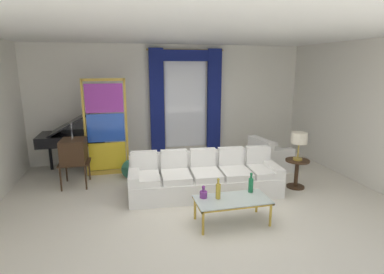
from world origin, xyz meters
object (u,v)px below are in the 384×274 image
object	(u,v)px
bottle_crystal_tall	(251,184)
stained_glass_divider	(106,130)
peacock_figurine	(131,170)
vintage_tv	(74,152)
bottle_blue_decanter	(218,190)
grand_piano	(73,136)
bottle_amber_squat	(203,194)
couch_white_long	(204,178)
table_lamp_brass	(299,139)
round_side_table	(297,171)
coffee_table	(232,201)
armchair_white	(268,158)

from	to	relation	value
bottle_crystal_tall	stained_glass_divider	bearing A→B (deg)	132.20
bottle_crystal_tall	stained_glass_divider	world-z (taller)	stained_glass_divider
bottle_crystal_tall	peacock_figurine	size ratio (longest dim) A/B	0.57
vintage_tv	bottle_blue_decanter	bearing A→B (deg)	-42.01
grand_piano	bottle_amber_squat	bearing A→B (deg)	-54.35
vintage_tv	stained_glass_divider	xyz separation A→B (m)	(0.65, 0.55, 0.33)
bottle_amber_squat	stained_glass_divider	xyz separation A→B (m)	(-1.55, 2.65, 0.58)
couch_white_long	table_lamp_brass	world-z (taller)	table_lamp_brass
stained_glass_divider	round_side_table	xyz separation A→B (m)	(3.80, -1.73, -0.70)
couch_white_long	bottle_blue_decanter	distance (m)	1.22
bottle_crystal_tall	bottle_amber_squat	world-z (taller)	bottle_crystal_tall
coffee_table	stained_glass_divider	xyz separation A→B (m)	(-1.98, 2.80, 0.69)
vintage_tv	armchair_white	bearing A→B (deg)	-0.44
coffee_table	bottle_blue_decanter	size ratio (longest dim) A/B	3.44
couch_white_long	stained_glass_divider	xyz separation A→B (m)	(-1.88, 1.54, 0.75)
armchair_white	peacock_figurine	world-z (taller)	armchair_white
bottle_amber_squat	armchair_white	xyz separation A→B (m)	(2.21, 2.06, -0.19)
bottle_blue_decanter	armchair_white	world-z (taller)	armchair_white
round_side_table	bottle_blue_decanter	bearing A→B (deg)	-153.69
bottle_crystal_tall	round_side_table	size ratio (longest dim) A/B	0.58
bottle_blue_decanter	armchair_white	xyz separation A→B (m)	(1.99, 2.15, -0.26)
armchair_white	stained_glass_divider	xyz separation A→B (m)	(-3.76, 0.58, 0.77)
table_lamp_brass	coffee_table	bearing A→B (deg)	-149.36
bottle_amber_squat	vintage_tv	size ratio (longest dim) A/B	0.15
coffee_table	armchair_white	size ratio (longest dim) A/B	1.27
couch_white_long	vintage_tv	xyz separation A→B (m)	(-2.53, 0.99, 0.42)
bottle_amber_squat	peacock_figurine	world-z (taller)	bottle_amber_squat
vintage_tv	grand_piano	xyz separation A→B (m)	(-0.16, 1.19, 0.07)
coffee_table	stained_glass_divider	distance (m)	3.50
bottle_blue_decanter	stained_glass_divider	size ratio (longest dim) A/B	0.16
couch_white_long	peacock_figurine	xyz separation A→B (m)	(-1.37, 1.06, -0.09)
couch_white_long	stained_glass_divider	distance (m)	2.54
armchair_white	coffee_table	bearing A→B (deg)	-128.64
coffee_table	round_side_table	size ratio (longest dim) A/B	1.98
coffee_table	vintage_tv	distance (m)	3.48
peacock_figurine	table_lamp_brass	bearing A→B (deg)	-20.77
couch_white_long	bottle_blue_decanter	bearing A→B (deg)	-95.20
vintage_tv	armchair_white	distance (m)	4.43
bottle_amber_squat	table_lamp_brass	xyz separation A→B (m)	(2.25, 0.92, 0.55)
peacock_figurine	armchair_white	bearing A→B (deg)	-1.87
coffee_table	stained_glass_divider	world-z (taller)	stained_glass_divider
armchair_white	stained_glass_divider	bearing A→B (deg)	171.16
couch_white_long	armchair_white	distance (m)	2.11
bottle_crystal_tall	round_side_table	xyz separation A→B (m)	(1.42, 0.89, -0.19)
armchair_white	bottle_crystal_tall	bearing A→B (deg)	-124.15
grand_piano	stained_glass_divider	bearing A→B (deg)	-38.45
armchair_white	stained_glass_divider	size ratio (longest dim) A/B	0.42
round_side_table	table_lamp_brass	size ratio (longest dim) A/B	1.04
table_lamp_brass	bottle_amber_squat	bearing A→B (deg)	-157.69
bottle_amber_squat	stained_glass_divider	bearing A→B (deg)	120.36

